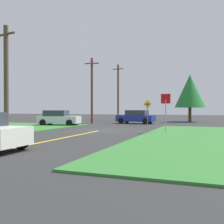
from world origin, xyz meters
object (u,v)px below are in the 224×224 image
object	(u,v)px
oak_tree_left	(190,91)
car_approaching_junction	(136,117)
parked_car_near_building	(58,118)
utility_pole_near	(6,78)
utility_pole_mid	(92,90)
utility_pole_far	(118,92)
direction_sign	(147,109)
stop_sign	(166,106)

from	to	relation	value
oak_tree_left	car_approaching_junction	bearing A→B (deg)	-131.78
car_approaching_junction	parked_car_near_building	size ratio (longest dim) A/B	1.03
utility_pole_near	utility_pole_mid	world-z (taller)	utility_pole_mid
utility_pole_far	direction_sign	distance (m)	13.92
utility_pole_near	utility_pole_far	distance (m)	24.63
utility_pole_near	car_approaching_junction	bearing A→B (deg)	70.85
car_approaching_junction	utility_pole_mid	bearing A→B (deg)	19.58
utility_pole_mid	oak_tree_left	xyz separation A→B (m)	(11.08, 7.93, 0.09)
stop_sign	car_approaching_junction	distance (m)	12.48
utility_pole_near	direction_sign	world-z (taller)	utility_pole_near
direction_sign	oak_tree_left	world-z (taller)	oak_tree_left
parked_car_near_building	oak_tree_left	bearing A→B (deg)	37.81
car_approaching_junction	utility_pole_far	world-z (taller)	utility_pole_far
car_approaching_junction	oak_tree_left	distance (m)	9.43
parked_car_near_building	utility_pole_mid	bearing A→B (deg)	65.52
utility_pole_near	utility_pole_far	bearing A→B (deg)	89.72
car_approaching_junction	direction_sign	bearing A→B (deg)	132.23
car_approaching_junction	utility_pole_near	size ratio (longest dim) A/B	0.60
direction_sign	car_approaching_junction	bearing A→B (deg)	127.38
car_approaching_junction	utility_pole_near	bearing A→B (deg)	75.70
direction_sign	utility_pole_near	bearing A→B (deg)	-119.49
oak_tree_left	parked_car_near_building	bearing A→B (deg)	-133.69
utility_pole_far	oak_tree_left	bearing A→B (deg)	-12.03
stop_sign	utility_pole_near	size ratio (longest dim) A/B	0.37
utility_pole_far	oak_tree_left	xyz separation A→B (m)	(11.18, -2.38, -0.33)
utility_pole_far	oak_tree_left	world-z (taller)	utility_pole_far
car_approaching_junction	utility_pole_mid	size ratio (longest dim) A/B	0.58
stop_sign	utility_pole_far	distance (m)	22.94
parked_car_near_building	utility_pole_mid	size ratio (longest dim) A/B	0.56
stop_sign	utility_pole_near	xyz separation A→B (m)	(-10.68, -4.42, 1.96)
utility_pole_mid	direction_sign	world-z (taller)	utility_pole_mid
utility_pole_far	direction_sign	world-z (taller)	utility_pole_far
parked_car_near_building	utility_pole_far	world-z (taller)	utility_pole_far
utility_pole_near	stop_sign	bearing A→B (deg)	22.49
utility_pole_mid	utility_pole_far	size ratio (longest dim) A/B	0.90
parked_car_near_building	utility_pole_far	xyz separation A→B (m)	(1.40, 15.55, 3.74)
stop_sign	utility_pole_far	xyz separation A→B (m)	(-10.56, 20.20, 2.54)
car_approaching_junction	utility_pole_near	distance (m)	16.90
parked_car_near_building	utility_pole_far	size ratio (longest dim) A/B	0.51
parked_car_near_building	oak_tree_left	size ratio (longest dim) A/B	0.70
stop_sign	direction_sign	size ratio (longest dim) A/B	1.05
utility_pole_near	utility_pole_mid	size ratio (longest dim) A/B	0.97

